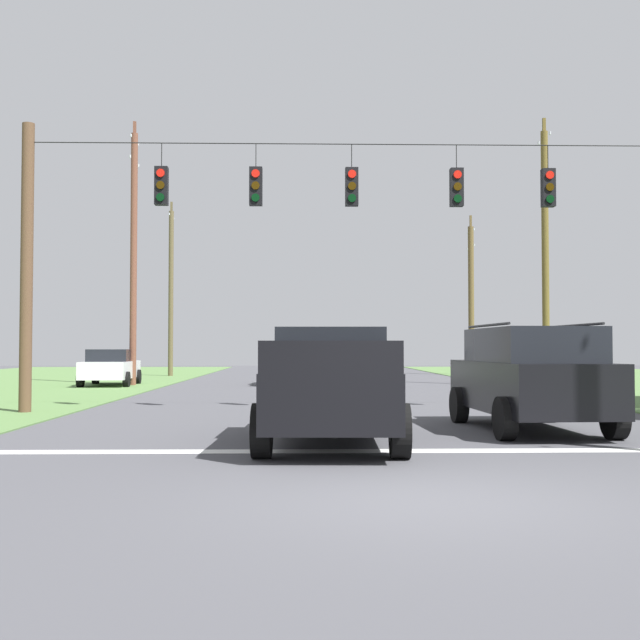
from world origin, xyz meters
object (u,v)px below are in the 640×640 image
Objects in this scene: utility_pole_mid_left at (134,252)px; suv_black at (529,376)px; distant_car_oncoming at (288,366)px; distant_car_crossing_white at (111,367)px; pickup_truck at (331,385)px; utility_pole_far_right at (471,297)px; utility_pole_mid_right at (545,255)px; utility_pole_far_left at (171,290)px; distant_car_far_parked at (528,366)px; overhead_signal_span at (349,249)px.

suv_black is at bearing -57.41° from utility_pole_mid_left.
distant_car_crossing_white is at bearing -170.51° from distant_car_oncoming.
distant_car_crossing_white is (-8.41, 19.57, -0.18)m from pickup_truck.
distant_car_oncoming is 0.48× the size of utility_pole_far_right.
utility_pole_mid_right is at bearing -4.98° from utility_pole_mid_left.
utility_pole_far_left reaches higher than distant_car_crossing_white.
utility_pole_mid_right reaches higher than distant_car_far_parked.
pickup_truck is at bearing -66.75° from distant_car_crossing_white.
utility_pole_mid_right is (8.71, 12.22, 1.31)m from overhead_signal_span.
distant_car_crossing_white is 4.90m from utility_pole_mid_left.
suv_black is 1.10× the size of distant_car_far_parked.
utility_pole_far_left is at bearing 104.27° from pickup_truck.
utility_pole_mid_right is at bearing 71.56° from suv_black.
utility_pole_far_left is at bearing 144.93° from utility_pole_mid_right.
utility_pole_mid_left reaches higher than utility_pole_far_right.
overhead_signal_span is at bearing 127.35° from suv_black.
utility_pole_mid_right reaches higher than distant_car_crossing_white.
distant_car_oncoming is (-4.99, 18.96, -0.27)m from suv_black.
utility_pole_mid_right is (10.47, -2.51, 4.58)m from distant_car_oncoming.
utility_pole_mid_right is (17.82, -1.29, 4.58)m from distant_car_crossing_white.
overhead_signal_span is 1.66× the size of utility_pole_far_left.
utility_pole_mid_right reaches higher than overhead_signal_span.
utility_pole_mid_left is (-11.46, 17.92, 4.54)m from suv_black.
distant_car_far_parked is at bearing 4.38° from distant_car_crossing_white.
pickup_truck is 0.50× the size of utility_pole_mid_right.
distant_car_far_parked is at bearing 73.98° from suv_black.
utility_pole_far_left is at bearing 124.94° from distant_car_oncoming.
utility_pole_mid_left is at bearing 175.02° from utility_pole_mid_right.
distant_car_oncoming is at bearing -179.25° from distant_car_far_parked.
utility_pole_far_left is at bearing 151.31° from distant_car_far_parked.
pickup_truck is 20.83m from distant_car_oncoming.
distant_car_crossing_white is 0.47× the size of utility_pole_far_right.
utility_pole_far_right is (8.62, 25.79, 0.46)m from overhead_signal_span.
utility_pole_mid_left is at bearing -170.89° from distant_car_oncoming.
utility_pole_mid_left reaches higher than utility_pole_far_left.
distant_car_crossing_white is (-9.11, 13.50, -3.26)m from overhead_signal_span.
utility_pole_far_left is at bearing 90.92° from utility_pole_mid_left.
utility_pole_mid_right is (0.00, -2.65, 4.58)m from distant_car_far_parked.
overhead_signal_span is 1.44× the size of utility_pole_mid_left.
utility_pole_far_right is at bearing 73.70° from pickup_truck.
distant_car_crossing_white is 7.45m from distant_car_oncoming.
utility_pole_far_right is 0.83× the size of utility_pole_mid_left.
overhead_signal_span is at bearing -120.37° from distant_car_far_parked.
distant_car_crossing_white is at bearing 124.82° from suv_black.
pickup_truck is 1.25× the size of distant_car_crossing_white.
overhead_signal_span reaches higher than distant_car_far_parked.
distant_car_oncoming is at bearing 92.93° from pickup_truck.
pickup_truck is 31.49m from utility_pole_far_left.
distant_car_oncoming is 8.13m from utility_pole_mid_left.
distant_car_far_parked is 17.65m from utility_pole_mid_left.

